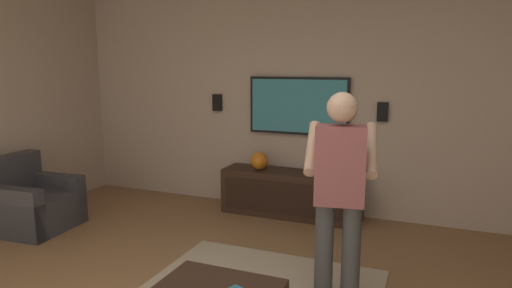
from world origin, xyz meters
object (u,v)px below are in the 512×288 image
at_px(person_standing, 340,188).
at_px(vase_round, 259,161).
at_px(wall_speaker_left, 383,112).
at_px(wall_speaker_right, 217,103).
at_px(media_console, 291,194).
at_px(armchair, 31,204).
at_px(tv, 298,106).

bearing_deg(person_standing, vase_round, 26.81).
height_order(wall_speaker_left, wall_speaker_right, wall_speaker_right).
relative_size(wall_speaker_left, wall_speaker_right, 1.00).
distance_m(media_console, wall_speaker_right, 1.56).
height_order(armchair, tv, tv).
bearing_deg(vase_round, armchair, 124.48).
bearing_deg(tv, wall_speaker_left, 90.75).
height_order(person_standing, wall_speaker_left, person_standing).
distance_m(media_console, wall_speaker_left, 1.46).
distance_m(media_console, tv, 1.08).
xyz_separation_m(tv, wall_speaker_right, (0.01, 1.12, 0.00)).
xyz_separation_m(tv, person_standing, (-2.12, -0.97, -0.40)).
height_order(armchair, media_console, armchair).
xyz_separation_m(tv, vase_round, (-0.27, 0.41, -0.67)).
xyz_separation_m(wall_speaker_left, wall_speaker_right, (0.00, 2.13, 0.04)).
bearing_deg(wall_speaker_left, wall_speaker_right, 90.00).
xyz_separation_m(armchair, media_console, (1.52, -2.59, -0.00)).
bearing_deg(person_standing, armchair, 74.42).
bearing_deg(wall_speaker_right, tv, -90.67).
bearing_deg(armchair, tv, 30.20).
bearing_deg(vase_round, wall_speaker_left, -78.77).
height_order(tv, wall_speaker_right, tv).
bearing_deg(vase_round, media_console, -86.12).
bearing_deg(vase_round, tv, -56.77).
relative_size(tv, person_standing, 0.77).
relative_size(armchair, wall_speaker_left, 3.93).
distance_m(tv, wall_speaker_left, 1.01).
height_order(media_console, wall_speaker_left, wall_speaker_left).
distance_m(tv, vase_round, 0.83).
bearing_deg(media_console, tv, -180.00).
bearing_deg(wall_speaker_right, armchair, 140.48).
relative_size(vase_round, wall_speaker_right, 1.00).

